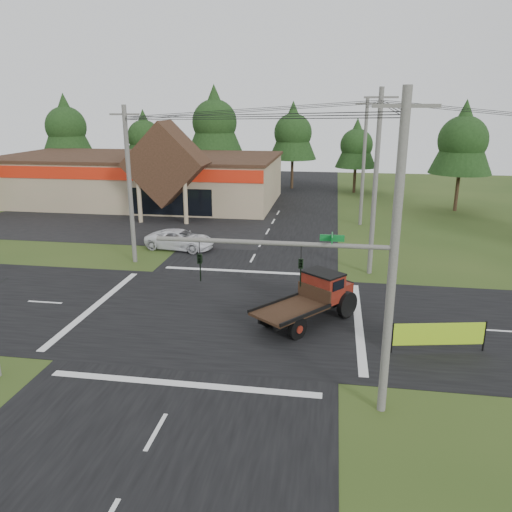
# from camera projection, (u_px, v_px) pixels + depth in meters

# --- Properties ---
(ground) EXTENTS (120.00, 120.00, 0.00)m
(ground) POSITION_uv_depth(u_px,v_px,m) (222.00, 314.00, 26.03)
(ground) COLOR #2A4017
(ground) RESTS_ON ground
(road_ns) EXTENTS (12.00, 120.00, 0.02)m
(road_ns) POSITION_uv_depth(u_px,v_px,m) (222.00, 314.00, 26.03)
(road_ns) COLOR black
(road_ns) RESTS_ON ground
(road_ew) EXTENTS (120.00, 12.00, 0.02)m
(road_ew) POSITION_uv_depth(u_px,v_px,m) (222.00, 314.00, 26.03)
(road_ew) COLOR black
(road_ew) RESTS_ON ground
(parking_apron) EXTENTS (28.00, 14.00, 0.02)m
(parking_apron) POSITION_uv_depth(u_px,v_px,m) (119.00, 223.00, 46.08)
(parking_apron) COLOR black
(parking_apron) RESTS_ON ground
(cvs_building) EXTENTS (30.40, 18.20, 9.19)m
(cvs_building) POSITION_uv_depth(u_px,v_px,m) (142.00, 178.00, 55.53)
(cvs_building) COLOR tan
(cvs_building) RESTS_ON ground
(traffic_signal_mast) EXTENTS (8.12, 0.24, 7.00)m
(traffic_signal_mast) POSITION_uv_depth(u_px,v_px,m) (339.00, 291.00, 16.80)
(traffic_signal_mast) COLOR #595651
(traffic_signal_mast) RESTS_ON ground
(utility_pole_nr) EXTENTS (2.00, 0.30, 11.00)m
(utility_pole_nr) POSITION_uv_depth(u_px,v_px,m) (393.00, 259.00, 16.20)
(utility_pole_nr) COLOR #595651
(utility_pole_nr) RESTS_ON ground
(utility_pole_nw) EXTENTS (2.00, 0.30, 10.50)m
(utility_pole_nw) POSITION_uv_depth(u_px,v_px,m) (130.00, 185.00, 33.23)
(utility_pole_nw) COLOR #595651
(utility_pole_nw) RESTS_ON ground
(utility_pole_ne) EXTENTS (2.00, 0.30, 11.50)m
(utility_pole_ne) POSITION_uv_depth(u_px,v_px,m) (375.00, 182.00, 30.72)
(utility_pole_ne) COLOR #595651
(utility_pole_ne) RESTS_ON ground
(utility_pole_n) EXTENTS (2.00, 0.30, 11.20)m
(utility_pole_n) POSITION_uv_depth(u_px,v_px,m) (364.00, 161.00, 44.01)
(utility_pole_n) COLOR #595651
(utility_pole_n) RESTS_ON ground
(tree_row_a) EXTENTS (6.72, 6.72, 12.12)m
(tree_row_a) POSITION_uv_depth(u_px,v_px,m) (66.00, 125.00, 66.00)
(tree_row_a) COLOR #332316
(tree_row_a) RESTS_ON ground
(tree_row_b) EXTENTS (5.60, 5.60, 10.10)m
(tree_row_b) POSITION_uv_depth(u_px,v_px,m) (144.00, 135.00, 66.80)
(tree_row_b) COLOR #332316
(tree_row_b) RESTS_ON ground
(tree_row_c) EXTENTS (7.28, 7.28, 13.13)m
(tree_row_c) POSITION_uv_depth(u_px,v_px,m) (215.00, 120.00, 63.79)
(tree_row_c) COLOR #332316
(tree_row_c) RESTS_ON ground
(tree_row_d) EXTENTS (6.16, 6.16, 11.11)m
(tree_row_d) POSITION_uv_depth(u_px,v_px,m) (293.00, 131.00, 63.64)
(tree_row_d) COLOR #332316
(tree_row_d) RESTS_ON ground
(tree_row_e) EXTENTS (5.04, 5.04, 9.09)m
(tree_row_e) POSITION_uv_depth(u_px,v_px,m) (357.00, 143.00, 60.95)
(tree_row_e) COLOR #332316
(tree_row_e) RESTS_ON ground
(tree_side_ne) EXTENTS (6.16, 6.16, 11.11)m
(tree_side_ne) POSITION_uv_depth(u_px,v_px,m) (463.00, 138.00, 49.62)
(tree_side_ne) COLOR #332316
(tree_side_ne) RESTS_ON ground
(antique_flatbed_truck) EXTENTS (5.39, 5.96, 2.44)m
(antique_flatbed_truck) POSITION_uv_depth(u_px,v_px,m) (307.00, 300.00, 24.62)
(antique_flatbed_truck) COLOR #52150B
(antique_flatbed_truck) RESTS_ON ground
(roadside_banner) EXTENTS (4.14, 0.93, 1.43)m
(roadside_banner) POSITION_uv_depth(u_px,v_px,m) (438.00, 337.00, 21.77)
(roadside_banner) COLOR #90C019
(roadside_banner) RESTS_ON ground
(white_pickup) EXTENTS (5.48, 3.11, 1.44)m
(white_pickup) POSITION_uv_depth(u_px,v_px,m) (180.00, 240.00, 37.72)
(white_pickup) COLOR white
(white_pickup) RESTS_ON ground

